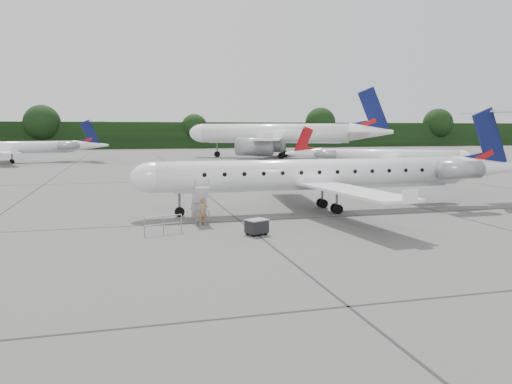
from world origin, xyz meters
name	(u,v)px	position (x,y,z in m)	size (l,w,h in m)	color
ground	(321,233)	(0.00, 0.00, 0.00)	(320.00, 320.00, 0.00)	#5D5D5A
treeline	(160,135)	(0.00, 130.00, 4.00)	(260.00, 4.00, 8.00)	black
main_regional_jet	(316,159)	(2.58, 7.37, 3.69)	(28.80, 20.74, 7.38)	white
airstair	(200,204)	(-6.07, 5.22, 1.16)	(0.85, 2.23, 2.31)	white
passenger	(203,212)	(-6.07, 3.95, 0.86)	(0.63, 0.41, 1.71)	#916C4F
safety_railing	(163,225)	(-8.58, 2.12, 0.50)	(2.20, 0.08, 1.00)	gray
baggage_cart	(257,227)	(-3.61, 0.55, 0.47)	(1.07, 0.87, 0.93)	black
bg_narrowbody	(274,124)	(19.14, 72.37, 6.91)	(38.51, 27.73, 13.82)	white
bg_regional_left	(4,141)	(-30.35, 67.96, 3.74)	(28.51, 20.53, 7.48)	white
bg_regional_right	(388,149)	(24.26, 35.72, 3.09)	(23.53, 16.94, 6.17)	white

